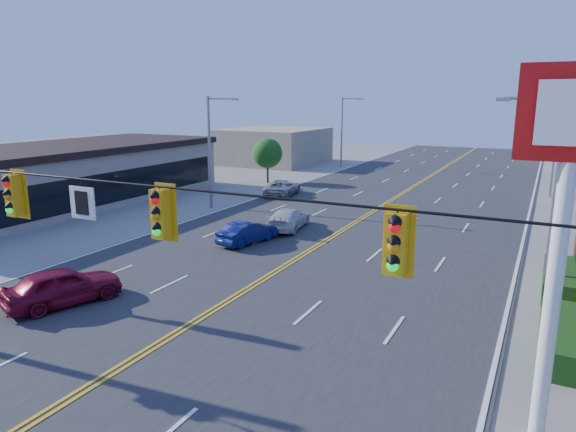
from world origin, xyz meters
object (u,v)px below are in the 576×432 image
at_px(kfc_pylon, 567,183).
at_px(car_magenta, 63,287).
at_px(car_white, 288,220).
at_px(car_silver, 282,188).
at_px(car_blue, 248,233).
at_px(signal_span, 46,221).

relative_size(kfc_pylon, car_magenta, 1.98).
height_order(car_white, car_silver, car_silver).
height_order(car_blue, car_silver, car_silver).
bearing_deg(signal_span, car_blue, 103.24).
xyz_separation_m(car_blue, car_white, (0.54, 3.84, 0.02)).
xyz_separation_m(car_blue, car_silver, (-4.97, 13.64, 0.03)).
relative_size(kfc_pylon, car_white, 1.97).
xyz_separation_m(car_magenta, car_blue, (1.83, 10.53, -0.13)).
relative_size(signal_span, car_white, 5.64).
relative_size(car_magenta, car_blue, 1.17).
bearing_deg(car_blue, kfc_pylon, 155.19).
xyz_separation_m(signal_span, car_white, (-2.99, 18.86, -4.26)).
bearing_deg(car_white, car_silver, -69.64).
height_order(kfc_pylon, car_white, kfc_pylon).
bearing_deg(car_magenta, car_silver, -62.10).
distance_m(car_blue, car_silver, 14.52).
bearing_deg(car_silver, signal_span, 96.32).
bearing_deg(signal_span, car_silver, 106.53).
bearing_deg(car_blue, car_white, -85.87).
bearing_deg(car_white, signal_span, 90.05).
distance_m(kfc_pylon, car_white, 21.19).
bearing_deg(car_white, car_blue, 73.02).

